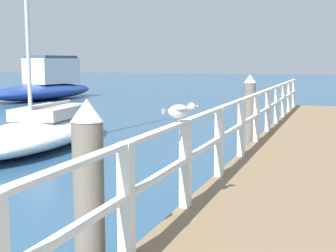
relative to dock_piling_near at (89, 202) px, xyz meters
name	(u,v)px	position (x,y,z in m)	size (l,w,h in m)	color
pier_deck	(322,165)	(1.79, 5.79, -0.72)	(2.98, 19.89, 0.47)	#846B4C
pier_railing	(250,116)	(0.38, 5.79, 0.17)	(0.12, 18.41, 1.05)	silver
dock_piling_near	(89,202)	(0.00, 0.00, 0.00)	(0.29, 0.29, 1.88)	#6B6056
dock_piling_far	(249,113)	(0.00, 7.83, 0.00)	(0.29, 0.29, 1.88)	#6B6056
seagull_foreground	(179,110)	(0.39, 1.39, 0.71)	(0.32, 0.41, 0.21)	white
boat_0	(46,85)	(-13.86, 19.76, -0.12)	(3.70, 7.94, 2.49)	navy
boat_3	(39,131)	(-5.26, 6.73, -0.55)	(3.04, 6.67, 6.77)	white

